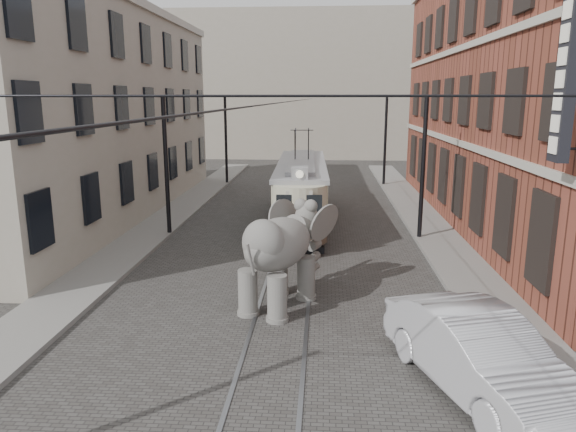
{
  "coord_description": "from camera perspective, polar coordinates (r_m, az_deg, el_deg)",
  "views": [
    {
      "loc": [
        1.11,
        -16.07,
        5.94
      ],
      "look_at": [
        -0.05,
        0.94,
        2.1
      ],
      "focal_mm": 33.04,
      "sensor_mm": 36.0,
      "label": 1
    }
  ],
  "objects": [
    {
      "name": "tram",
      "position": [
        25.29,
        1.47,
        4.26
      ],
      "size": [
        2.64,
        11.33,
        4.47
      ],
      "primitive_type": null,
      "rotation": [
        0.0,
        0.0,
        0.03
      ],
      "color": "#BEB99A",
      "rests_on": "ground"
    },
    {
      "name": "parked_car",
      "position": [
        11.77,
        19.87,
        -13.76
      ],
      "size": [
        3.43,
        5.43,
        1.69
      ],
      "primitive_type": "imported",
      "rotation": [
        0.0,
        0.0,
        0.35
      ],
      "color": "#ABABAF",
      "rests_on": "ground"
    },
    {
      "name": "distant_block",
      "position": [
        56.09,
        2.84,
        13.76
      ],
      "size": [
        28.0,
        10.0,
        14.0
      ],
      "primitive_type": "cube",
      "color": "gray",
      "rests_on": "ground"
    },
    {
      "name": "ground",
      "position": [
        17.17,
        -0.06,
        -7.55
      ],
      "size": [
        120.0,
        120.0,
        0.0
      ],
      "primitive_type": "plane",
      "color": "#413F3C"
    },
    {
      "name": "elephant",
      "position": [
        15.13,
        -1.08,
        -4.59
      ],
      "size": [
        4.26,
        5.36,
        2.89
      ],
      "primitive_type": null,
      "rotation": [
        0.0,
        0.0,
        -0.41
      ],
      "color": "slate",
      "rests_on": "ground"
    },
    {
      "name": "stucco_building",
      "position": [
        28.76,
        -21.35,
        9.97
      ],
      "size": [
        7.0,
        24.0,
        10.0
      ],
      "primitive_type": "cube",
      "color": "gray",
      "rests_on": "ground"
    },
    {
      "name": "catenary",
      "position": [
        21.32,
        0.33,
        4.76
      ],
      "size": [
        11.0,
        30.2,
        6.0
      ],
      "primitive_type": null,
      "color": "black",
      "rests_on": "ground"
    },
    {
      "name": "brick_building",
      "position": [
        26.95,
        25.98,
        11.57
      ],
      "size": [
        8.0,
        26.0,
        12.0
      ],
      "primitive_type": "cube",
      "color": "brown",
      "rests_on": "ground"
    },
    {
      "name": "sidewalk_right",
      "position": [
        17.79,
        19.76,
        -7.33
      ],
      "size": [
        2.0,
        60.0,
        0.15
      ],
      "primitive_type": "cube",
      "color": "slate",
      "rests_on": "ground"
    },
    {
      "name": "sidewalk_left",
      "position": [
        18.73,
        -20.45,
        -6.39
      ],
      "size": [
        2.0,
        60.0,
        0.15
      ],
      "primitive_type": "cube",
      "color": "slate",
      "rests_on": "ground"
    },
    {
      "name": "tram_rails",
      "position": [
        17.17,
        -0.06,
        -7.51
      ],
      "size": [
        1.54,
        80.0,
        0.02
      ],
      "primitive_type": null,
      "color": "slate",
      "rests_on": "ground"
    }
  ]
}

